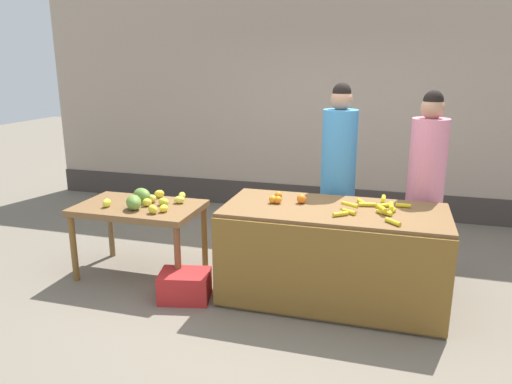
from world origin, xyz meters
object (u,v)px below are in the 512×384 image
produce_crate (185,286)px  produce_sack (243,233)px  vendor_woman_blue_shirt (338,179)px  vendor_woman_pink_shirt (425,188)px

produce_crate → produce_sack: 1.11m
vendor_woman_blue_shirt → vendor_woman_pink_shirt: (0.82, -0.02, -0.03)m
produce_crate → produce_sack: bearing=79.1°
vendor_woman_blue_shirt → vendor_woman_pink_shirt: 0.82m
vendor_woman_blue_shirt → produce_sack: size_ratio=3.46×
vendor_woman_blue_shirt → produce_sack: 1.20m
vendor_woman_pink_shirt → produce_crate: bearing=-152.4°
produce_crate → produce_sack: size_ratio=0.81×
vendor_woman_pink_shirt → produce_sack: size_ratio=3.36×
vendor_woman_pink_shirt → produce_crate: (-2.02, -1.06, -0.79)m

